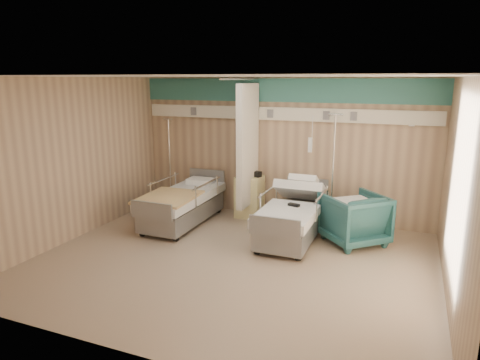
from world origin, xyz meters
name	(u,v)px	position (x,y,z in m)	size (l,w,h in m)	color
ground	(232,262)	(0.00, 0.00, 0.00)	(6.00, 5.00, 0.00)	gray
room_walls	(237,140)	(-0.03, 0.25, 1.86)	(6.04, 5.04, 2.82)	tan
bed_right	(293,222)	(0.60, 1.30, 0.32)	(1.00, 2.16, 0.63)	silver
bed_left	(183,208)	(-1.60, 1.30, 0.32)	(1.00, 2.16, 0.63)	silver
bedside_cabinet	(250,196)	(-0.55, 2.20, 0.42)	(0.50, 0.48, 0.85)	beige
visitor_armchair	(354,219)	(1.62, 1.51, 0.44)	(0.94, 0.96, 0.88)	#215153
waffle_blanket	(354,192)	(1.60, 1.48, 0.91)	(0.62, 0.55, 0.07)	white
iv_stand_right	(331,204)	(1.10, 2.24, 0.44)	(0.38, 0.38, 2.15)	silver
iv_stand_left	(171,190)	(-2.37, 2.14, 0.40)	(0.35, 0.35, 1.95)	silver
call_remote	(294,205)	(0.64, 1.22, 0.65)	(0.20, 0.09, 0.04)	black
tan_blanket	(168,197)	(-1.63, 0.84, 0.65)	(0.94, 1.19, 0.04)	tan
toiletry_bag	(256,174)	(-0.42, 2.21, 0.91)	(0.20, 0.13, 0.11)	black
white_cup	(240,173)	(-0.74, 2.16, 0.91)	(0.09, 0.09, 0.13)	white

